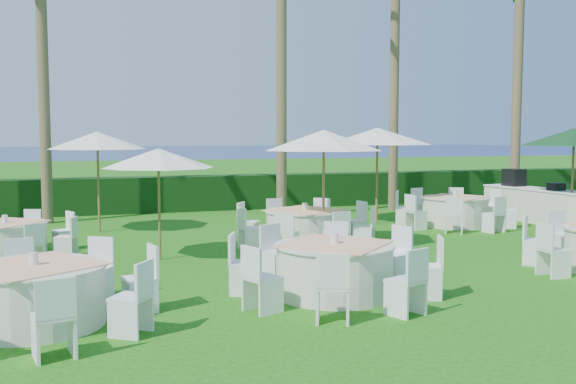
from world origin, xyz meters
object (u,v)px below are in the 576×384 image
at_px(banquet_table_b, 334,268).
at_px(umbrella_a, 158,158).
at_px(buffet_table, 543,205).
at_px(umbrella_d, 377,136).
at_px(banquet_table_a, 35,294).
at_px(banquet_table_f, 455,210).
at_px(banquet_table_d, 6,239).
at_px(banquet_table_e, 305,226).
at_px(umbrella_green, 574,137).
at_px(umbrella_c, 97,141).
at_px(umbrella_b, 324,140).

relative_size(banquet_table_b, umbrella_a, 1.43).
bearing_deg(buffet_table, umbrella_d, 163.34).
distance_m(banquet_table_a, banquet_table_f, 12.83).
xyz_separation_m(banquet_table_d, umbrella_a, (3.09, -1.33, 1.73)).
bearing_deg(banquet_table_e, umbrella_green, 0.81).
bearing_deg(umbrella_d, umbrella_green, -29.59).
bearing_deg(umbrella_c, banquet_table_e, -38.99).
relative_size(banquet_table_a, umbrella_c, 1.25).
bearing_deg(umbrella_d, umbrella_c, 173.43).
height_order(banquet_table_b, umbrella_green, umbrella_green).
xyz_separation_m(umbrella_a, umbrella_c, (-1.03, 4.48, 0.34)).
height_order(umbrella_b, buffet_table, umbrella_b).
bearing_deg(umbrella_a, umbrella_c, 102.98).
bearing_deg(banquet_table_d, umbrella_a, -23.32).
xyz_separation_m(banquet_table_f, umbrella_c, (-9.79, 2.07, 2.02)).
relative_size(banquet_table_a, banquet_table_f, 1.00).
height_order(banquet_table_b, umbrella_a, umbrella_a).
bearing_deg(umbrella_b, banquet_table_b, -109.59).
xyz_separation_m(banquet_table_f, umbrella_d, (-1.93, 1.17, 2.14)).
bearing_deg(banquet_table_f, umbrella_b, -156.36).
xyz_separation_m(banquet_table_a, banquet_table_b, (4.52, 0.22, 0.01)).
xyz_separation_m(banquet_table_e, umbrella_c, (-4.56, 3.69, 2.03)).
height_order(banquet_table_d, umbrella_c, umbrella_c).
height_order(banquet_table_b, umbrella_b, umbrella_b).
bearing_deg(buffet_table, umbrella_a, -169.58).
relative_size(banquet_table_d, umbrella_d, 0.92).
xyz_separation_m(banquet_table_b, banquet_table_f, (6.47, 6.40, -0.01)).
bearing_deg(umbrella_a, banquet_table_b, -60.26).
height_order(banquet_table_a, umbrella_green, umbrella_green).
xyz_separation_m(banquet_table_e, umbrella_a, (-3.53, -0.79, 1.69)).
relative_size(banquet_table_b, umbrella_d, 1.04).
bearing_deg(banquet_table_e, umbrella_d, 40.23).
xyz_separation_m(umbrella_a, buffet_table, (11.63, 2.14, -1.59)).
relative_size(umbrella_c, umbrella_green, 0.95).
relative_size(banquet_table_b, banquet_table_d, 1.14).
xyz_separation_m(banquet_table_e, buffet_table, (8.10, 1.35, 0.10)).
relative_size(banquet_table_a, banquet_table_b, 1.01).
xyz_separation_m(banquet_table_e, umbrella_green, (8.01, 0.11, 2.12)).
xyz_separation_m(umbrella_b, umbrella_d, (3.04, 3.34, 0.09)).
xyz_separation_m(umbrella_d, umbrella_green, (4.71, -2.68, -0.02)).
bearing_deg(banquet_table_b, banquet_table_d, 135.25).
relative_size(banquet_table_a, buffet_table, 0.76).
xyz_separation_m(banquet_table_a, umbrella_c, (1.20, 8.70, 2.02)).
relative_size(banquet_table_d, umbrella_c, 1.09).
bearing_deg(buffet_table, umbrella_b, -166.35).
height_order(umbrella_a, umbrella_d, umbrella_d).
bearing_deg(banquet_table_f, umbrella_c, 168.04).
distance_m(umbrella_c, buffet_table, 13.02).
bearing_deg(banquet_table_e, banquet_table_f, 17.25).
xyz_separation_m(banquet_table_d, umbrella_b, (6.87, -1.10, 2.10)).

